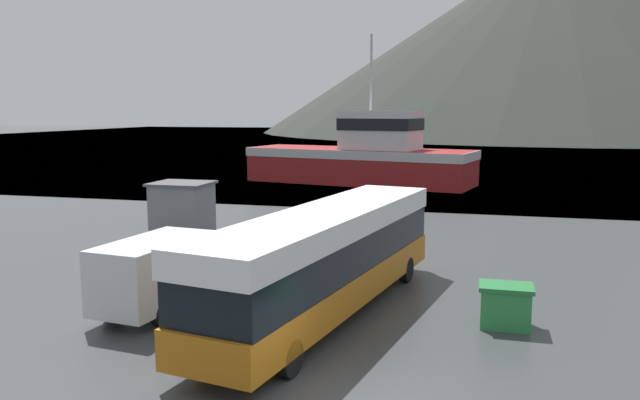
% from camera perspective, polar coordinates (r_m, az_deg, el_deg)
% --- Properties ---
extents(water_surface, '(240.00, 240.00, 0.00)m').
position_cam_1_polar(water_surface, '(157.75, 13.80, 5.76)').
color(water_surface, '#3D5160').
rests_on(water_surface, ground).
extents(hill_backdrop, '(162.06, 162.06, 52.51)m').
position_cam_1_polar(hill_backdrop, '(191.67, 20.45, 13.74)').
color(hill_backdrop, '#2D332D').
rests_on(hill_backdrop, ground).
extents(tour_bus, '(4.74, 13.04, 3.19)m').
position_cam_1_polar(tour_bus, '(18.76, 0.71, -5.12)').
color(tour_bus, '#B26614').
rests_on(tour_bus, ground).
extents(delivery_van, '(2.59, 5.99, 2.27)m').
position_cam_1_polar(delivery_van, '(20.08, -13.93, -6.22)').
color(delivery_van, silver).
rests_on(delivery_van, ground).
extents(fishing_boat, '(19.86, 9.63, 12.26)m').
position_cam_1_polar(fishing_boat, '(52.58, 4.01, 4.00)').
color(fishing_boat, maroon).
rests_on(fishing_boat, water_surface).
extents(storage_bin, '(1.49, 1.09, 1.23)m').
position_cam_1_polar(storage_bin, '(18.72, 16.59, -9.23)').
color(storage_bin, '#287F3D').
rests_on(storage_bin, ground).
extents(dock_kiosk, '(2.79, 2.49, 2.63)m').
position_cam_1_polar(dock_kiosk, '(31.39, -12.47, -0.77)').
color(dock_kiosk, slate).
rests_on(dock_kiosk, ground).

